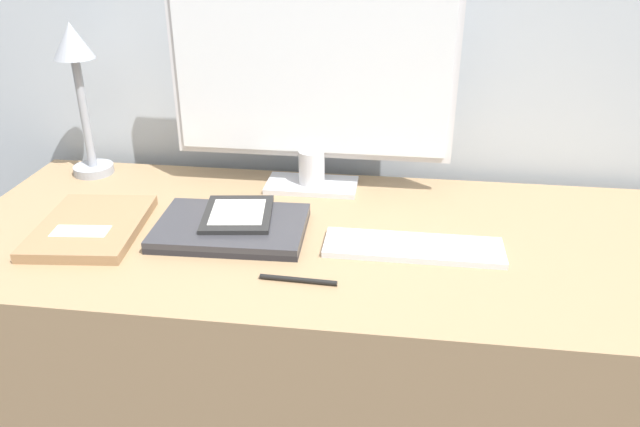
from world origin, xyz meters
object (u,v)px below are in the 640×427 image
object	(u,v)px
keyboard	(413,247)
desk_lamp	(78,74)
laptop	(231,228)
monitor	(311,84)
notebook	(91,227)
ereader	(238,214)
pen	(298,280)

from	to	relation	value
keyboard	desk_lamp	size ratio (longest dim) A/B	0.94
keyboard	laptop	bearing A→B (deg)	176.38
monitor	notebook	distance (m)	0.54
ereader	desk_lamp	bearing A→B (deg)	151.06
keyboard	desk_lamp	world-z (taller)	desk_lamp
monitor	keyboard	size ratio (longest dim) A/B	1.84
laptop	ereader	world-z (taller)	ereader
laptop	notebook	xyz separation A→B (m)	(-0.28, -0.03, -0.00)
pen	laptop	bearing A→B (deg)	134.94
keyboard	pen	bearing A→B (deg)	-144.67
monitor	notebook	world-z (taller)	monitor
desk_lamp	pen	world-z (taller)	desk_lamp
monitor	desk_lamp	xyz separation A→B (m)	(-0.54, 0.01, 0.00)
notebook	pen	bearing A→B (deg)	-16.54
monitor	desk_lamp	world-z (taller)	monitor
desk_lamp	notebook	distance (m)	0.40
pen	desk_lamp	bearing A→B (deg)	143.72
monitor	laptop	bearing A→B (deg)	-116.79
keyboard	laptop	distance (m)	0.36
laptop	pen	size ratio (longest dim) A/B	2.20
monitor	laptop	xyz separation A→B (m)	(-0.12, -0.25, -0.23)
ereader	notebook	size ratio (longest dim) A/B	0.64
pen	keyboard	bearing A→B (deg)	35.33
notebook	pen	world-z (taller)	notebook
monitor	pen	world-z (taller)	monitor
pen	monitor	bearing A→B (deg)	95.10
keyboard	pen	size ratio (longest dim) A/B	2.47
notebook	pen	xyz separation A→B (m)	(0.44, -0.13, -0.01)
monitor	ereader	xyz separation A→B (m)	(-0.12, -0.22, -0.21)
ereader	notebook	distance (m)	0.29
keyboard	ereader	xyz separation A→B (m)	(-0.35, 0.05, 0.02)
desk_lamp	pen	size ratio (longest dim) A/B	2.63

